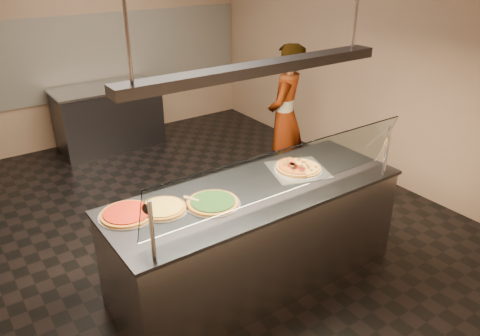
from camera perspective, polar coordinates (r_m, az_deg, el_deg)
ground at (r=5.36m, az=-5.16°, el=-6.01°), size 5.00×6.00×0.02m
wall_back at (r=7.47m, az=-17.74°, el=14.43°), size 5.00×0.02×3.00m
wall_front at (r=2.74m, az=27.13°, el=-5.34°), size 5.00×0.02×3.00m
wall_right at (r=6.32m, az=14.84°, el=12.97°), size 0.02×6.00×3.00m
tile_band at (r=7.48m, az=-17.45°, el=12.91°), size 4.90×0.02×1.20m
serving_counter at (r=4.16m, az=1.95°, el=-8.28°), size 2.59×0.94×0.93m
sneeze_guard at (r=3.55m, az=5.44°, el=-0.54°), size 2.35×0.18×0.54m
perforated_tray at (r=4.29m, az=7.05°, el=-0.15°), size 0.62×0.62×0.01m
half_pizza_pepperoni at (r=4.22m, az=6.09°, el=-0.13°), size 0.32×0.45×0.05m
half_pizza_sausage at (r=4.34m, az=8.04°, el=0.42°), size 0.32×0.45×0.04m
pizza_spinach at (r=3.71m, az=-3.37°, el=-4.18°), size 0.44×0.44×0.03m
pizza_cheese at (r=3.68m, az=-9.44°, el=-4.79°), size 0.39×0.39×0.03m
pizza_tomato at (r=3.65m, az=-13.61°, el=-5.44°), size 0.43×0.43×0.03m
pizza_spatula at (r=3.75m, az=-5.09°, el=-3.65°), size 0.26×0.20×0.02m
prep_table at (r=7.29m, az=-15.71°, el=5.98°), size 1.51×0.74×0.93m
worker at (r=5.74m, az=5.49°, el=6.14°), size 0.78×0.72×1.78m
heat_lamp_housing at (r=3.56m, az=2.31°, el=12.02°), size 2.30×0.18×0.08m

